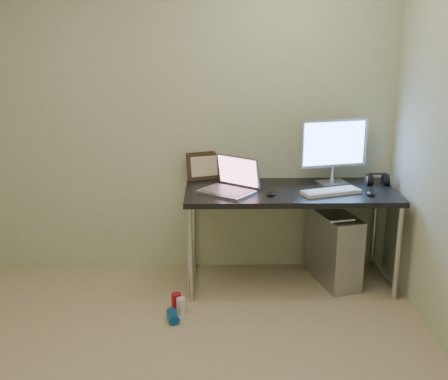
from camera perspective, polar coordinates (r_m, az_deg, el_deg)
wall_back at (r=4.40m, az=-5.51°, el=7.48°), size 3.50×0.02×2.50m
desk at (r=4.22m, az=6.73°, el=-1.01°), size 1.56×0.68×0.75m
tower_computer at (r=4.42m, az=11.09°, el=-5.78°), size 0.36×0.57×0.59m
cable_a at (r=4.63m, az=9.88°, el=-3.12°), size 0.01×0.16×0.69m
cable_b at (r=4.63m, az=11.01°, el=-3.42°), size 0.02×0.11×0.71m
can_red at (r=4.02m, az=-4.87°, el=-11.23°), size 0.08×0.08×0.12m
can_white at (r=3.96m, az=-4.38°, el=-11.69°), size 0.09×0.09×0.12m
can_blue at (r=3.89m, az=-5.22°, el=-12.67°), size 0.10×0.14×0.07m
laptop at (r=4.10m, az=0.73°, el=0.64°), size 0.48×0.46×0.26m
monitor at (r=4.35m, az=11.09°, el=4.41°), size 0.53×0.20×0.50m
keyboard at (r=4.14m, az=10.80°, el=-0.18°), size 0.45×0.27×0.03m
mouse_right at (r=4.17m, az=14.67°, el=-0.26°), size 0.07×0.11×0.03m
mouse_left at (r=4.04m, az=4.80°, el=-0.25°), size 0.10×0.12×0.04m
headphones at (r=4.45m, az=15.31°, el=0.92°), size 0.17×0.11×0.12m
picture_frame at (r=4.42m, az=-2.02°, el=2.47°), size 0.29×0.16×0.23m
webcam at (r=4.42m, az=1.27°, el=2.10°), size 0.05×0.04×0.12m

